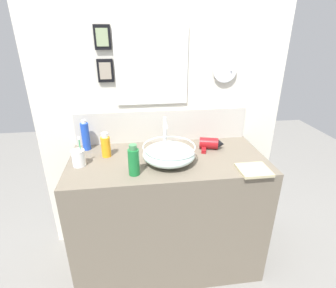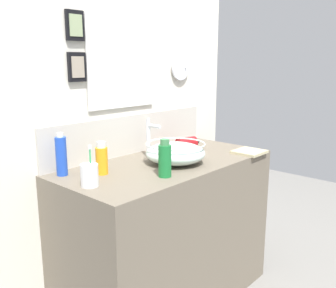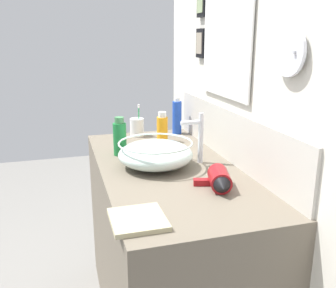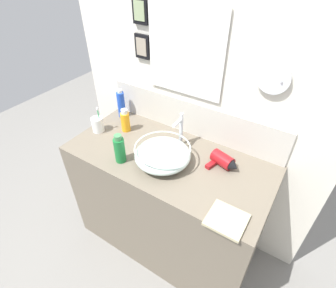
{
  "view_description": "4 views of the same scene",
  "coord_description": "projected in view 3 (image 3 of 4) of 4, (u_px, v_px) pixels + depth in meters",
  "views": [
    {
      "loc": [
        -0.2,
        -1.5,
        1.63
      ],
      "look_at": [
        0.0,
        0.0,
        0.96
      ],
      "focal_mm": 28.0,
      "sensor_mm": 36.0,
      "label": 1
    },
    {
      "loc": [
        -1.5,
        -1.35,
        1.41
      ],
      "look_at": [
        0.0,
        0.0,
        0.96
      ],
      "focal_mm": 40.0,
      "sensor_mm": 36.0,
      "label": 2
    },
    {
      "loc": [
        1.51,
        -0.44,
        1.41
      ],
      "look_at": [
        0.0,
        0.0,
        0.96
      ],
      "focal_mm": 40.0,
      "sensor_mm": 36.0,
      "label": 3
    },
    {
      "loc": [
        0.65,
        -1.01,
        1.91
      ],
      "look_at": [
        0.0,
        0.0,
        0.96
      ],
      "focal_mm": 28.0,
      "sensor_mm": 36.0,
      "label": 4
    }
  ],
  "objects": [
    {
      "name": "faucet",
      "position": [
        199.0,
        135.0,
        1.66
      ],
      "size": [
        0.02,
        0.11,
        0.23
      ],
      "color": "silver",
      "rests_on": "vanity_counter"
    },
    {
      "name": "toothbrush_cup",
      "position": [
        137.0,
        127.0,
        2.14
      ],
      "size": [
        0.08,
        0.08,
        0.18
      ],
      "color": "white",
      "rests_on": "vanity_counter"
    },
    {
      "name": "spray_bottle",
      "position": [
        162.0,
        128.0,
        2.02
      ],
      "size": [
        0.06,
        0.06,
        0.16
      ],
      "color": "orange",
      "rests_on": "vanity_counter"
    },
    {
      "name": "hair_drier",
      "position": [
        219.0,
        180.0,
        1.39
      ],
      "size": [
        0.18,
        0.14,
        0.08
      ],
      "color": "maroon",
      "rests_on": "vanity_counter"
    },
    {
      "name": "glass_bowl_sink",
      "position": [
        156.0,
        154.0,
        1.62
      ],
      "size": [
        0.33,
        0.33,
        0.11
      ],
      "color": "silver",
      "rests_on": "vanity_counter"
    },
    {
      "name": "lotion_bottle",
      "position": [
        120.0,
        138.0,
        1.79
      ],
      "size": [
        0.06,
        0.06,
        0.19
      ],
      "color": "#197233",
      "rests_on": "vanity_counter"
    },
    {
      "name": "back_panel",
      "position": [
        240.0,
        68.0,
        1.63
      ],
      "size": [
        1.77,
        0.09,
        2.57
      ],
      "color": "silver",
      "rests_on": "ground"
    },
    {
      "name": "soap_dispenser",
      "position": [
        177.0,
        117.0,
        2.19
      ],
      "size": [
        0.05,
        0.05,
        0.21
      ],
      "color": "blue",
      "rests_on": "vanity_counter"
    },
    {
      "name": "vanity_counter",
      "position": [
        168.0,
        251.0,
        1.78
      ],
      "size": [
        1.27,
        0.6,
        0.86
      ],
      "primitive_type": "cube",
      "color": "#6B6051",
      "rests_on": "ground"
    },
    {
      "name": "hand_towel",
      "position": [
        138.0,
        219.0,
        1.15
      ],
      "size": [
        0.18,
        0.17,
        0.02
      ],
      "primitive_type": "cube",
      "color": "tan",
      "rests_on": "vanity_counter"
    }
  ]
}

